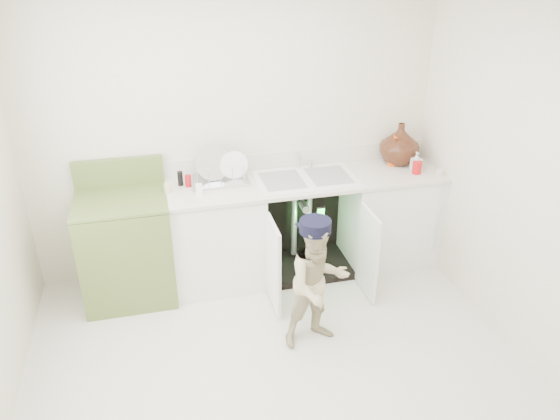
% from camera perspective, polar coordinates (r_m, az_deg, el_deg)
% --- Properties ---
extents(ground, '(3.50, 3.50, 0.00)m').
position_cam_1_polar(ground, '(4.05, -0.39, -16.11)').
color(ground, silver).
rests_on(ground, ground).
extents(room_shell, '(6.00, 5.50, 1.26)m').
position_cam_1_polar(room_shell, '(3.32, -0.46, -0.20)').
color(room_shell, '#EBE4CA').
rests_on(room_shell, ground).
extents(counter_run, '(2.44, 1.02, 1.27)m').
position_cam_1_polar(counter_run, '(4.86, 3.03, -1.09)').
color(counter_run, white).
rests_on(counter_run, ground).
extents(avocado_stove, '(0.73, 0.65, 1.13)m').
position_cam_1_polar(avocado_stove, '(4.68, -15.72, -3.63)').
color(avocado_stove, olive).
rests_on(avocado_stove, ground).
extents(repair_worker, '(0.55, 0.87, 1.02)m').
position_cam_1_polar(repair_worker, '(3.98, 3.98, -7.60)').
color(repair_worker, '#BFB689').
rests_on(repair_worker, ground).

